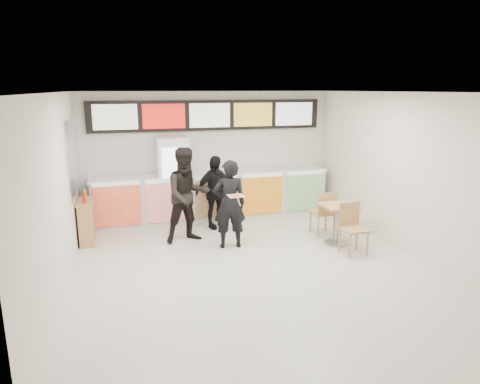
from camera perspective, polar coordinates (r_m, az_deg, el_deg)
name	(u,v)px	position (r m, az deg, el deg)	size (l,w,h in m)	color
floor	(255,270)	(7.51, 1.95, -10.38)	(7.00, 7.00, 0.00)	beige
ceiling	(256,92)	(6.86, 2.15, 13.16)	(7.00, 7.00, 0.00)	white
wall_back	(209,155)	(10.36, -4.14, 4.95)	(6.00, 6.00, 0.00)	silver
wall_left	(59,199)	(6.74, -22.94, -0.82)	(7.00, 7.00, 0.00)	silver
wall_right	(410,175)	(8.47, 21.69, 2.07)	(7.00, 7.00, 0.00)	silver
service_counter	(214,196)	(10.15, -3.55, -0.56)	(5.56, 0.77, 1.14)	silver
menu_board	(209,115)	(10.17, -4.12, 10.17)	(5.50, 0.14, 0.70)	black
drinks_fridge	(173,181)	(9.91, -8.88, 1.49)	(0.70, 0.67, 2.00)	white
mirror_panel	(72,157)	(9.08, -21.44, 4.42)	(0.01, 2.00, 1.50)	#B2B7BF
customer_main	(230,204)	(8.29, -1.41, -1.64)	(0.64, 0.42, 1.75)	black
customer_left	(187,195)	(8.66, -7.02, -0.43)	(0.94, 0.73, 1.93)	black
customer_mid	(215,192)	(9.51, -3.40, -0.01)	(0.96, 0.40, 1.64)	black
pizza_slice	(236,195)	(7.80, -0.56, -0.46)	(0.36, 0.36, 0.02)	beige
cafe_table	(338,217)	(8.77, 12.88, -3.24)	(0.67, 1.66, 0.96)	tan
condiment_ledge	(87,221)	(9.19, -19.78, -3.69)	(0.32, 0.79, 1.05)	tan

